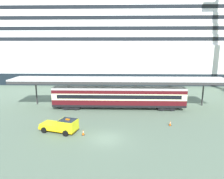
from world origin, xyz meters
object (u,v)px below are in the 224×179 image
(cruise_ship, at_px, (102,41))
(traffic_cone_near, at_px, (170,123))
(service_truck, at_px, (62,125))
(traffic_cone_mid, at_px, (83,132))
(quay_bollard, at_px, (45,125))
(train_carriage, at_px, (119,97))

(cruise_ship, height_order, traffic_cone_near, cruise_ship)
(service_truck, height_order, traffic_cone_mid, service_truck)
(traffic_cone_near, distance_m, quay_bollard, 18.14)
(cruise_ship, height_order, quay_bollard, cruise_ship)
(cruise_ship, bearing_deg, traffic_cone_near, -72.89)
(train_carriage, height_order, traffic_cone_near, train_carriage)
(train_carriage, relative_size, service_truck, 4.36)
(cruise_ship, relative_size, train_carriage, 5.94)
(service_truck, bearing_deg, traffic_cone_near, 10.39)
(traffic_cone_near, bearing_deg, service_truck, -169.61)
(service_truck, bearing_deg, quay_bollard, 155.62)
(train_carriage, height_order, traffic_cone_mid, train_carriage)
(cruise_ship, bearing_deg, quay_bollard, -95.81)
(train_carriage, xyz_separation_m, quay_bollard, (-10.49, -9.62, -1.80))
(train_carriage, distance_m, traffic_cone_mid, 12.77)
(quay_bollard, bearing_deg, service_truck, -24.38)
(service_truck, distance_m, quay_bollard, 3.08)
(train_carriage, distance_m, service_truck, 13.40)
(traffic_cone_mid, bearing_deg, service_truck, 164.37)
(traffic_cone_mid, bearing_deg, quay_bollard, 160.07)
(service_truck, bearing_deg, train_carriage, 54.62)
(train_carriage, height_order, service_truck, train_carriage)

